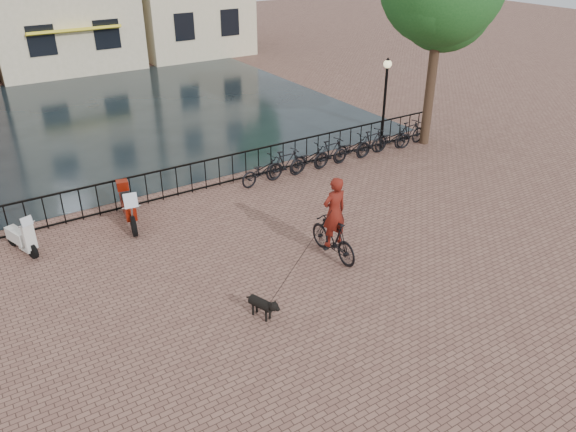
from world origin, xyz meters
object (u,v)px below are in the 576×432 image
motorcycle (128,203)px  scooter (19,231)px  cyclist (334,223)px  dog (261,306)px  lamp_post (386,89)px

motorcycle → scooter: (-2.92, 0.06, -0.06)m
cyclist → dog: 3.19m
lamp_post → scooter: (-13.04, -0.57, -1.75)m
dog → lamp_post: bearing=15.5°
dog → motorcycle: 5.91m
lamp_post → dog: bearing=-144.7°
lamp_post → dog: 11.32m
lamp_post → cyclist: 8.23m
cyclist → scooter: size_ratio=1.87×
lamp_post → cyclist: bearing=-139.9°
motorcycle → scooter: size_ratio=1.40×
lamp_post → cyclist: size_ratio=1.31×
cyclist → scooter: 8.27m
cyclist → dog: bearing=22.7°
dog → scooter: size_ratio=0.63×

